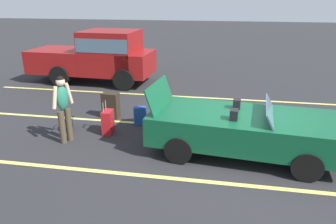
# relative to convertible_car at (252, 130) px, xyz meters

# --- Properties ---
(ground_plane) EXTENTS (80.00, 80.00, 0.00)m
(ground_plane) POSITION_rel_convertible_car_xyz_m (-0.20, 0.02, -0.59)
(ground_plane) COLOR #28282B
(lot_line_near) EXTENTS (18.00, 0.12, 0.01)m
(lot_line_near) POSITION_rel_convertible_car_xyz_m (-0.20, -1.33, -0.59)
(lot_line_near) COLOR #EAE066
(lot_line_near) RESTS_ON ground_plane
(lot_line_mid) EXTENTS (18.00, 0.12, 0.01)m
(lot_line_mid) POSITION_rel_convertible_car_xyz_m (-0.20, 1.37, -0.59)
(lot_line_mid) COLOR #EAE066
(lot_line_mid) RESTS_ON ground_plane
(lot_line_far) EXTENTS (18.00, 0.12, 0.01)m
(lot_line_far) POSITION_rel_convertible_car_xyz_m (-0.20, 4.07, -0.59)
(lot_line_far) COLOR #EAE066
(lot_line_far) RESTS_ON ground_plane
(convertible_car) EXTENTS (4.30, 2.17, 1.53)m
(convertible_car) POSITION_rel_convertible_car_xyz_m (0.00, 0.00, 0.00)
(convertible_car) COLOR #0F4C2D
(convertible_car) RESTS_ON ground_plane
(suitcase_large_black) EXTENTS (0.51, 0.35, 0.74)m
(suitcase_large_black) POSITION_rel_convertible_car_xyz_m (-3.90, 1.68, -0.22)
(suitcase_large_black) COLOR #2D2319
(suitcase_large_black) RESTS_ON ground_plane
(suitcase_medium_bright) EXTENTS (0.27, 0.42, 0.89)m
(suitcase_medium_bright) POSITION_rel_convertible_car_xyz_m (-3.57, 0.55, -0.28)
(suitcase_medium_bright) COLOR red
(suitcase_medium_bright) RESTS_ON ground_plane
(suitcase_small_carryon) EXTENTS (0.39, 0.32, 0.50)m
(suitcase_small_carryon) POSITION_rel_convertible_car_xyz_m (-2.93, 1.32, -0.34)
(suitcase_small_carryon) COLOR #1E479E
(suitcase_small_carryon) RESTS_ON ground_plane
(duffel_bag) EXTENTS (0.52, 0.71, 0.34)m
(duffel_bag) POSITION_rel_convertible_car_xyz_m (-4.75, 0.59, -0.43)
(duffel_bag) COLOR black
(duffel_bag) RESTS_ON ground_plane
(traveler_person) EXTENTS (0.33, 0.59, 1.65)m
(traveler_person) POSITION_rel_convertible_car_xyz_m (-4.41, -0.11, 0.34)
(traveler_person) COLOR #4C3F2D
(traveler_person) RESTS_ON ground_plane
(parked_pickup_truck_near) EXTENTS (5.09, 2.26, 2.10)m
(parked_pickup_truck_near) POSITION_rel_convertible_car_xyz_m (-5.66, 5.48, 0.51)
(parked_pickup_truck_near) COLOR maroon
(parked_pickup_truck_near) RESTS_ON ground_plane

